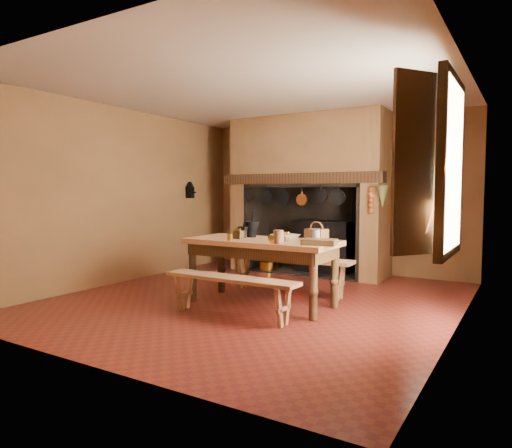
# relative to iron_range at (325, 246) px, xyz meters

# --- Properties ---
(floor) EXTENTS (5.50, 5.50, 0.00)m
(floor) POSITION_rel_iron_range_xyz_m (0.04, -2.45, -0.48)
(floor) COLOR maroon
(floor) RESTS_ON ground
(ceiling) EXTENTS (5.50, 5.50, 0.00)m
(ceiling) POSITION_rel_iron_range_xyz_m (0.04, -2.45, 2.32)
(ceiling) COLOR silver
(ceiling) RESTS_ON back_wall
(back_wall) EXTENTS (5.00, 0.02, 2.80)m
(back_wall) POSITION_rel_iron_range_xyz_m (0.04, 0.30, 0.92)
(back_wall) COLOR brown
(back_wall) RESTS_ON floor
(wall_left) EXTENTS (0.02, 5.50, 2.80)m
(wall_left) POSITION_rel_iron_range_xyz_m (-2.46, -2.45, 0.92)
(wall_left) COLOR brown
(wall_left) RESTS_ON floor
(wall_right) EXTENTS (0.02, 5.50, 2.80)m
(wall_right) POSITION_rel_iron_range_xyz_m (2.54, -2.45, 0.92)
(wall_right) COLOR brown
(wall_right) RESTS_ON floor
(wall_front) EXTENTS (5.00, 0.02, 2.80)m
(wall_front) POSITION_rel_iron_range_xyz_m (0.04, -5.20, 0.92)
(wall_front) COLOR brown
(wall_front) RESTS_ON floor
(chimney_breast) EXTENTS (2.95, 0.96, 2.80)m
(chimney_breast) POSITION_rel_iron_range_xyz_m (-0.26, -0.14, 1.33)
(chimney_breast) COLOR brown
(chimney_breast) RESTS_ON floor
(iron_range) EXTENTS (1.12, 0.55, 1.60)m
(iron_range) POSITION_rel_iron_range_xyz_m (0.00, 0.00, 0.00)
(iron_range) COLOR black
(iron_range) RESTS_ON floor
(hearth_pans) EXTENTS (0.51, 0.62, 0.20)m
(hearth_pans) POSITION_rel_iron_range_xyz_m (-1.01, -0.23, -0.39)
(hearth_pans) COLOR gold
(hearth_pans) RESTS_ON floor
(hanging_pans) EXTENTS (1.92, 0.29, 0.27)m
(hanging_pans) POSITION_rel_iron_range_xyz_m (-0.30, -0.64, 0.88)
(hanging_pans) COLOR black
(hanging_pans) RESTS_ON chimney_breast
(onion_string) EXTENTS (0.12, 0.10, 0.46)m
(onion_string) POSITION_rel_iron_range_xyz_m (1.04, -0.66, 0.85)
(onion_string) COLOR #92411B
(onion_string) RESTS_ON chimney_breast
(herb_bunch) EXTENTS (0.20, 0.20, 0.35)m
(herb_bunch) POSITION_rel_iron_range_xyz_m (1.22, -0.66, 0.90)
(herb_bunch) COLOR #53582A
(herb_bunch) RESTS_ON chimney_breast
(window) EXTENTS (0.39, 1.75, 1.76)m
(window) POSITION_rel_iron_range_xyz_m (2.39, -2.85, 1.22)
(window) COLOR white
(window) RESTS_ON wall_right
(wall_coffee_mill) EXTENTS (0.23, 0.16, 0.31)m
(wall_coffee_mill) POSITION_rel_iron_range_xyz_m (-2.38, -0.90, 1.03)
(wall_coffee_mill) COLOR black
(wall_coffee_mill) RESTS_ON wall_left
(work_table) EXTENTS (1.96, 0.87, 0.85)m
(work_table) POSITION_rel_iron_range_xyz_m (0.23, -2.65, 0.23)
(work_table) COLOR tan
(work_table) RESTS_ON floor
(bench_front) EXTENTS (1.71, 0.30, 0.48)m
(bench_front) POSITION_rel_iron_range_xyz_m (0.23, -3.36, -0.12)
(bench_front) COLOR tan
(bench_front) RESTS_ON floor
(bench_back) EXTENTS (1.90, 0.33, 0.54)m
(bench_back) POSITION_rel_iron_range_xyz_m (0.23, -1.91, -0.08)
(bench_back) COLOR tan
(bench_back) RESTS_ON floor
(mortar_large) EXTENTS (0.22, 0.22, 0.37)m
(mortar_large) POSITION_rel_iron_range_xyz_m (-0.03, -2.48, 0.49)
(mortar_large) COLOR black
(mortar_large) RESTS_ON work_table
(mortar_small) EXTENTS (0.15, 0.15, 0.25)m
(mortar_small) POSITION_rel_iron_range_xyz_m (-0.07, -2.61, 0.45)
(mortar_small) COLOR black
(mortar_small) RESTS_ON work_table
(coffee_grinder) EXTENTS (0.14, 0.11, 0.17)m
(coffee_grinder) POSITION_rel_iron_range_xyz_m (-0.06, -2.74, 0.43)
(coffee_grinder) COLOR #372511
(coffee_grinder) RESTS_ON work_table
(brass_mug_a) EXTENTS (0.08, 0.08, 0.08)m
(brass_mug_a) POSITION_rel_iron_range_xyz_m (-0.03, -2.98, 0.41)
(brass_mug_a) COLOR gold
(brass_mug_a) RESTS_ON work_table
(brass_mug_b) EXTENTS (0.11, 0.11, 0.10)m
(brass_mug_b) POSITION_rel_iron_range_xyz_m (0.50, -2.46, 0.41)
(brass_mug_b) COLOR gold
(brass_mug_b) RESTS_ON work_table
(mixing_bowl) EXTENTS (0.41, 0.41, 0.08)m
(mixing_bowl) POSITION_rel_iron_range_xyz_m (0.57, -2.64, 0.41)
(mixing_bowl) COLOR #B7AD8D
(mixing_bowl) RESTS_ON work_table
(stoneware_crock) EXTENTS (0.16, 0.16, 0.16)m
(stoneware_crock) POSITION_rel_iron_range_xyz_m (0.65, -2.95, 0.44)
(stoneware_crock) COLOR brown
(stoneware_crock) RESTS_ON work_table
(glass_jar) EXTENTS (0.11, 0.11, 0.16)m
(glass_jar) POSITION_rel_iron_range_xyz_m (0.98, -2.62, 0.44)
(glass_jar) COLOR beige
(glass_jar) RESTS_ON work_table
(wicker_basket) EXTENTS (0.29, 0.23, 0.24)m
(wicker_basket) POSITION_rel_iron_range_xyz_m (0.88, -2.38, 0.44)
(wicker_basket) COLOR #4A2516
(wicker_basket) RESTS_ON work_table
(wooden_tray) EXTENTS (0.43, 0.34, 0.07)m
(wooden_tray) POSITION_rel_iron_range_xyz_m (1.11, -2.82, 0.40)
(wooden_tray) COLOR #372511
(wooden_tray) RESTS_ON work_table
(brass_cup) EXTENTS (0.15, 0.15, 0.10)m
(brass_cup) POSITION_rel_iron_range_xyz_m (0.58, -2.97, 0.41)
(brass_cup) COLOR gold
(brass_cup) RESTS_ON work_table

